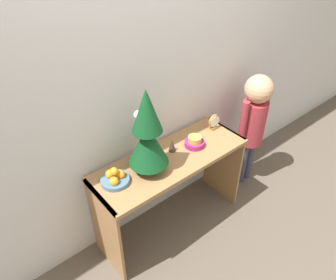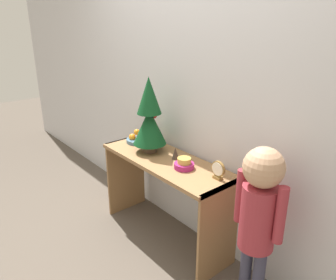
{
  "view_description": "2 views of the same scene",
  "coord_description": "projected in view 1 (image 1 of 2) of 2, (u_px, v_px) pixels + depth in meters",
  "views": [
    {
      "loc": [
        -1.17,
        -1.16,
        2.23
      ],
      "look_at": [
        -0.01,
        0.24,
        0.87
      ],
      "focal_mm": 35.0,
      "sensor_mm": 36.0,
      "label": 1
    },
    {
      "loc": [
        1.83,
        -1.27,
        1.76
      ],
      "look_at": [
        0.02,
        0.23,
        0.88
      ],
      "focal_mm": 35.0,
      "sensor_mm": 36.0,
      "label": 2
    }
  ],
  "objects": [
    {
      "name": "figurine",
      "position": [
        172.0,
        145.0,
        2.38
      ],
      "size": [
        0.06,
        0.06,
        0.1
      ],
      "color": "#382D23",
      "rests_on": "console_table"
    },
    {
      "name": "singing_bowl",
      "position": [
        195.0,
        142.0,
        2.44
      ],
      "size": [
        0.15,
        0.15,
        0.08
      ],
      "color": "#9E2366",
      "rests_on": "console_table"
    },
    {
      "name": "fruit_bowl",
      "position": [
        115.0,
        178.0,
        2.13
      ],
      "size": [
        0.19,
        0.19,
        0.12
      ],
      "color": "#476B84",
      "rests_on": "console_table"
    },
    {
      "name": "mini_tree",
      "position": [
        148.0,
        134.0,
        2.07
      ],
      "size": [
        0.27,
        0.27,
        0.62
      ],
      "color": "#4C3828",
      "rests_on": "console_table"
    },
    {
      "name": "console_table",
      "position": [
        171.0,
        174.0,
        2.45
      ],
      "size": [
        1.19,
        0.43,
        0.72
      ],
      "color": "olive",
      "rests_on": "ground_plane"
    },
    {
      "name": "child_figure",
      "position": [
        254.0,
        117.0,
        2.8
      ],
      "size": [
        0.34,
        0.24,
        1.1
      ],
      "color": "#38384C",
      "rests_on": "ground_plane"
    },
    {
      "name": "desk_clock",
      "position": [
        214.0,
        122.0,
        2.6
      ],
      "size": [
        0.11,
        0.04,
        0.13
      ],
      "color": "olive",
      "rests_on": "console_table"
    },
    {
      "name": "ground_plane",
      "position": [
        188.0,
        239.0,
        2.65
      ],
      "size": [
        12.0,
        12.0,
        0.0
      ],
      "primitive_type": "plane",
      "color": "brown"
    },
    {
      "name": "back_wall",
      "position": [
        146.0,
        78.0,
        2.2
      ],
      "size": [
        7.0,
        0.05,
        2.5
      ],
      "primitive_type": "cube",
      "color": "silver",
      "rests_on": "ground_plane"
    }
  ]
}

